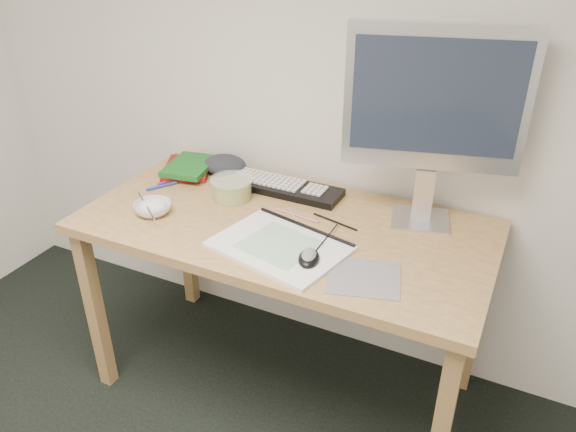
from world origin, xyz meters
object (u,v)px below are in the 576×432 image
keyboard (284,188)px  monitor (435,105)px  rice_bowl (153,209)px  sketchpad (279,246)px  desk (284,243)px

keyboard → monitor: 0.65m
monitor → rice_bowl: bearing=-171.5°
sketchpad → monitor: size_ratio=0.61×
desk → monitor: (0.41, 0.22, 0.49)m
sketchpad → monitor: (0.36, 0.37, 0.40)m
monitor → rice_bowl: 1.01m
desk → sketchpad: sketchpad is taller
desk → rice_bowl: 0.48m
monitor → keyboard: bearing=165.6°
rice_bowl → keyboard: bearing=47.0°
monitor → sketchpad: bearing=-148.5°
keyboard → rice_bowl: bearing=-132.3°
rice_bowl → monitor: bearing=22.8°
monitor → desk: bearing=-166.7°
keyboard → rice_bowl: (-0.34, -0.36, 0.01)m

